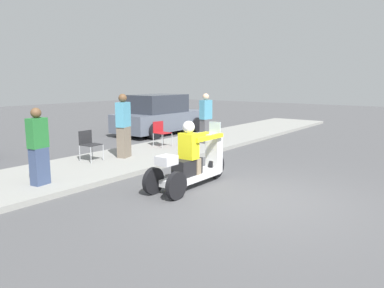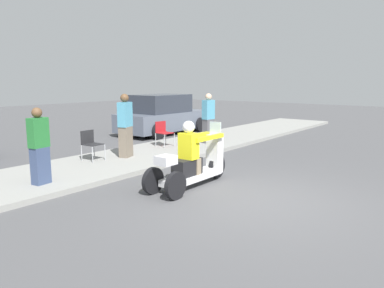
# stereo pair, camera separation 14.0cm
# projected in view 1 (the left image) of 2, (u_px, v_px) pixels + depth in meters

# --- Properties ---
(ground_plane) EXTENTS (60.00, 60.00, 0.00)m
(ground_plane) POSITION_uv_depth(u_px,v_px,m) (257.00, 200.00, 7.24)
(ground_plane) COLOR #4C4C4F
(sidewalk_strip) EXTENTS (28.00, 2.80, 0.12)m
(sidewalk_strip) POSITION_uv_depth(u_px,v_px,m) (101.00, 165.00, 9.95)
(sidewalk_strip) COLOR gray
(sidewalk_strip) RESTS_ON ground
(motorcycle_trike) EXTENTS (2.42, 0.70, 1.45)m
(motorcycle_trike) POSITION_uv_depth(u_px,v_px,m) (192.00, 163.00, 8.09)
(motorcycle_trike) COLOR black
(motorcycle_trike) RESTS_ON ground
(spectator_by_tree) EXTENTS (0.42, 0.29, 1.62)m
(spectator_by_tree) POSITION_uv_depth(u_px,v_px,m) (38.00, 148.00, 7.77)
(spectator_by_tree) COLOR #38476B
(spectator_by_tree) RESTS_ON sidewalk_strip
(spectator_end_of_line) EXTENTS (0.49, 0.38, 1.80)m
(spectator_end_of_line) POSITION_uv_depth(u_px,v_px,m) (123.00, 127.00, 10.57)
(spectator_end_of_line) COLOR #726656
(spectator_end_of_line) RESTS_ON sidewalk_strip
(spectator_with_child) EXTENTS (0.44, 0.29, 1.73)m
(spectator_with_child) POSITION_uv_depth(u_px,v_px,m) (206.00, 119.00, 13.02)
(spectator_with_child) COLOR #515156
(spectator_with_child) RESTS_ON sidewalk_strip
(folding_chair_set_back) EXTENTS (0.49, 0.49, 0.82)m
(folding_chair_set_back) POSITION_uv_depth(u_px,v_px,m) (89.00, 142.00, 10.18)
(folding_chair_set_back) COLOR #A5A8AD
(folding_chair_set_back) RESTS_ON sidewalk_strip
(folding_chair_curbside) EXTENTS (0.51, 0.51, 0.82)m
(folding_chair_curbside) POSITION_uv_depth(u_px,v_px,m) (161.00, 131.00, 12.44)
(folding_chair_curbside) COLOR #A5A8AD
(folding_chair_curbside) RESTS_ON sidewalk_strip
(parked_car_lot_right) EXTENTS (4.31, 2.04, 1.69)m
(parked_car_lot_right) POSITION_uv_depth(u_px,v_px,m) (159.00, 116.00, 16.17)
(parked_car_lot_right) COLOR slate
(parked_car_lot_right) RESTS_ON ground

